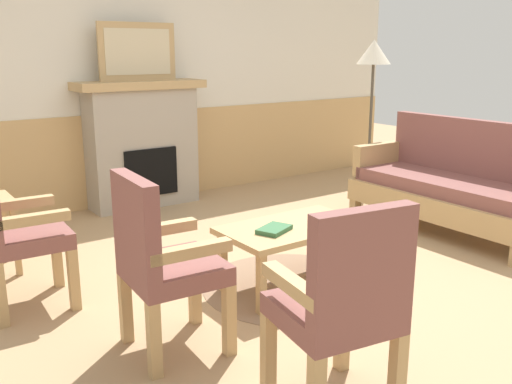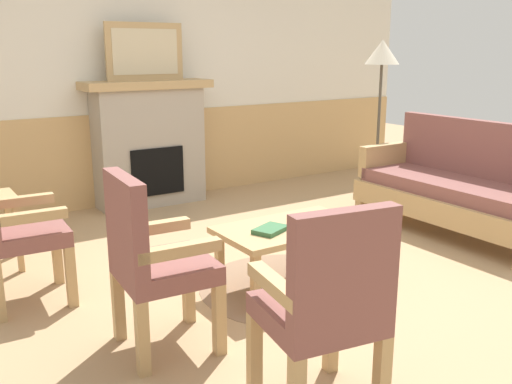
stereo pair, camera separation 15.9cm
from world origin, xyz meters
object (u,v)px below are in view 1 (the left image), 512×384
Objects in this scene: couch at (453,187)px; coffee_table at (292,233)px; floor_lamp_by_couch at (373,62)px; book_on_table at (274,229)px; framed_picture at (138,52)px; armchair_front_left at (343,300)px; fireplace at (142,143)px; armchair_by_window_left at (161,257)px; armchair_near_fireplace at (13,226)px.

couch reaches higher than coffee_table.
coffee_table is 2.89m from floor_lamp_by_couch.
framed_picture is at bearing 84.23° from book_on_table.
floor_lamp_by_couch reaches higher than couch.
framed_picture reaches higher than coffee_table.
couch is at bearing 4.80° from book_on_table.
armchair_front_left is 0.58× the size of floor_lamp_by_couch.
framed_picture reaches higher than couch.
fireplace reaches higher than armchair_front_left.
armchair_by_window_left is (-0.91, -0.23, 0.08)m from book_on_table.
armchair_front_left is at bearing -120.37° from coffee_table.
armchair_near_fireplace is at bearing 114.88° from armchair_front_left.
framed_picture is 2.65m from armchair_near_fireplace.
coffee_table is 1.77m from armchair_near_fireplace.
framed_picture is at bearing 78.25° from armchair_front_left.
fireplace is at bearing -90.00° from framed_picture.
coffee_table is 0.20m from book_on_table.
armchair_near_fireplace is 1.00× the size of armchair_by_window_left.
fireplace is 2.58m from book_on_table.
fireplace is at bearing 88.34° from coffee_table.
armchair_by_window_left reaches higher than book_on_table.
framed_picture is 2.78m from coffee_table.
armchair_by_window_left is at bearing -112.80° from fireplace.
floor_lamp_by_couch reaches higher than armchair_by_window_left.
book_on_table is at bearing -95.77° from fireplace.
book_on_table is at bearing 14.16° from armchair_by_window_left.
armchair_front_left is (-2.65, -1.33, 0.14)m from couch.
floor_lamp_by_couch is (2.44, 1.49, 1.00)m from book_on_table.
framed_picture is 3.51× the size of book_on_table.
couch is (1.88, -2.38, -1.16)m from framed_picture.
coffee_table is 0.57× the size of floor_lamp_by_couch.
framed_picture reaches higher than armchair_near_fireplace.
fireplace is 1.35× the size of coffee_table.
book_on_table is at bearing -148.68° from floor_lamp_by_couch.
coffee_table is 0.98× the size of armchair_near_fireplace.
fireplace is 2.56m from floor_lamp_by_couch.
armchair_front_left is at bearing -113.99° from book_on_table.
armchair_near_fireplace is 1.12m from armchair_by_window_left.
armchair_near_fireplace is at bearing 151.14° from book_on_table.
book_on_table is 1.27m from armchair_front_left.
armchair_by_window_left is (-3.05, -0.41, 0.14)m from couch.
armchair_near_fireplace reaches higher than book_on_table.
framed_picture is (0.00, 0.00, 0.91)m from fireplace.
framed_picture is at bearing 88.34° from coffee_table.
couch is at bearing 7.66° from armchair_by_window_left.
framed_picture is at bearing 67.20° from armchair_by_window_left.
couch is at bearing -51.78° from framed_picture.
framed_picture is at bearing 46.91° from armchair_near_fireplace.
armchair_front_left is (-0.77, -3.72, -1.02)m from framed_picture.
armchair_front_left is 4.07m from floor_lamp_by_couch.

